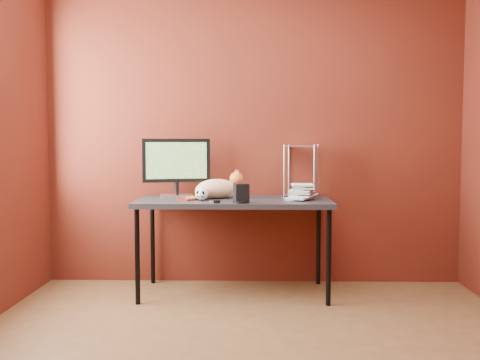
{
  "coord_description": "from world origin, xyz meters",
  "views": [
    {
      "loc": [
        -0.01,
        -2.78,
        1.19
      ],
      "look_at": [
        -0.1,
        1.15,
        0.91
      ],
      "focal_mm": 40.0,
      "sensor_mm": 36.0,
      "label": 1
    }
  ],
  "objects_px": {
    "cat": "(217,188)",
    "book_stack": "(292,112)",
    "monitor": "(176,165)",
    "skull_mug": "(202,194)",
    "speaker": "(241,194)",
    "desk": "(234,205)"
  },
  "relations": [
    {
      "from": "desk",
      "to": "skull_mug",
      "type": "bearing_deg",
      "value": -156.23
    },
    {
      "from": "skull_mug",
      "to": "speaker",
      "type": "xyz_separation_m",
      "value": [
        0.3,
        -0.16,
        0.02
      ]
    },
    {
      "from": "cat",
      "to": "speaker",
      "type": "distance_m",
      "value": 0.37
    },
    {
      "from": "speaker",
      "to": "desk",
      "type": "bearing_deg",
      "value": 85.81
    },
    {
      "from": "book_stack",
      "to": "skull_mug",
      "type": "bearing_deg",
      "value": -170.71
    },
    {
      "from": "book_stack",
      "to": "desk",
      "type": "bearing_deg",
      "value": -179.18
    },
    {
      "from": "cat",
      "to": "skull_mug",
      "type": "distance_m",
      "value": 0.19
    },
    {
      "from": "desk",
      "to": "skull_mug",
      "type": "xyz_separation_m",
      "value": [
        -0.24,
        -0.11,
        0.1
      ]
    },
    {
      "from": "monitor",
      "to": "skull_mug",
      "type": "height_order",
      "value": "monitor"
    },
    {
      "from": "cat",
      "to": "speaker",
      "type": "relative_size",
      "value": 3.06
    },
    {
      "from": "speaker",
      "to": "book_stack",
      "type": "relative_size",
      "value": 0.1
    },
    {
      "from": "monitor",
      "to": "book_stack",
      "type": "distance_m",
      "value": 1.02
    },
    {
      "from": "monitor",
      "to": "cat",
      "type": "distance_m",
      "value": 0.4
    },
    {
      "from": "desk",
      "to": "speaker",
      "type": "relative_size",
      "value": 10.62
    },
    {
      "from": "cat",
      "to": "book_stack",
      "type": "xyz_separation_m",
      "value": [
        0.58,
        -0.04,
        0.59
      ]
    },
    {
      "from": "desk",
      "to": "book_stack",
      "type": "height_order",
      "value": "book_stack"
    },
    {
      "from": "desk",
      "to": "cat",
      "type": "height_order",
      "value": "cat"
    },
    {
      "from": "desk",
      "to": "cat",
      "type": "distance_m",
      "value": 0.19
    },
    {
      "from": "monitor",
      "to": "speaker",
      "type": "bearing_deg",
      "value": -51.73
    },
    {
      "from": "cat",
      "to": "book_stack",
      "type": "bearing_deg",
      "value": -24.22
    },
    {
      "from": "book_stack",
      "to": "monitor",
      "type": "bearing_deg",
      "value": 171.54
    },
    {
      "from": "desk",
      "to": "cat",
      "type": "relative_size",
      "value": 3.47
    }
  ]
}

